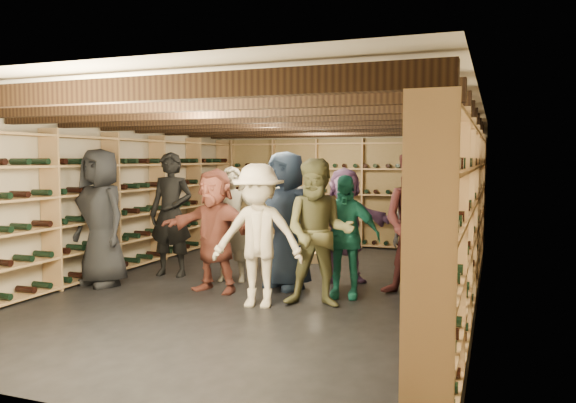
# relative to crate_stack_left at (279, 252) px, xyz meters

# --- Properties ---
(ground) EXTENTS (8.00, 8.00, 0.00)m
(ground) POSITION_rel_crate_stack_left_xyz_m (0.33, -1.30, -0.26)
(ground) COLOR black
(ground) RESTS_ON ground
(walls) EXTENTS (5.52, 8.02, 2.40)m
(walls) POSITION_rel_crate_stack_left_xyz_m (0.33, -1.30, 0.95)
(walls) COLOR tan
(walls) RESTS_ON ground
(ceiling) EXTENTS (5.50, 8.00, 0.01)m
(ceiling) POSITION_rel_crate_stack_left_xyz_m (0.33, -1.30, 2.15)
(ceiling) COLOR beige
(ceiling) RESTS_ON walls
(ceiling_joists) EXTENTS (5.40, 7.12, 0.18)m
(ceiling_joists) POSITION_rel_crate_stack_left_xyz_m (0.33, -1.30, 2.01)
(ceiling_joists) COLOR black
(ceiling_joists) RESTS_ON ground
(wine_rack_left) EXTENTS (0.32, 7.50, 2.15)m
(wine_rack_left) POSITION_rel_crate_stack_left_xyz_m (-2.24, -1.30, 0.82)
(wine_rack_left) COLOR #9D7B4C
(wine_rack_left) RESTS_ON ground
(wine_rack_right) EXTENTS (0.32, 7.50, 2.15)m
(wine_rack_right) POSITION_rel_crate_stack_left_xyz_m (2.90, -1.30, 0.82)
(wine_rack_right) COLOR #9D7B4C
(wine_rack_right) RESTS_ON ground
(wine_rack_back) EXTENTS (4.70, 0.30, 2.15)m
(wine_rack_back) POSITION_rel_crate_stack_left_xyz_m (0.33, 2.53, 0.82)
(wine_rack_back) COLOR #9D7B4C
(wine_rack_back) RESTS_ON ground
(crate_stack_left) EXTENTS (0.57, 0.45, 0.51)m
(crate_stack_left) POSITION_rel_crate_stack_left_xyz_m (0.00, 0.00, 0.00)
(crate_stack_left) COLOR tan
(crate_stack_left) RESTS_ON ground
(crate_stack_right) EXTENTS (0.58, 0.47, 0.68)m
(crate_stack_right) POSITION_rel_crate_stack_left_xyz_m (0.22, 1.21, 0.08)
(crate_stack_right) COLOR tan
(crate_stack_right) RESTS_ON ground
(crate_loose) EXTENTS (0.58, 0.47, 0.17)m
(crate_loose) POSITION_rel_crate_stack_left_xyz_m (0.54, 0.68, -0.17)
(crate_loose) COLOR tan
(crate_loose) RESTS_ON ground
(person_0) EXTENTS (1.05, 0.83, 1.89)m
(person_0) POSITION_rel_crate_stack_left_xyz_m (-1.84, -2.06, 0.69)
(person_0) COLOR black
(person_0) RESTS_ON ground
(person_1) EXTENTS (0.71, 0.50, 1.85)m
(person_1) POSITION_rel_crate_stack_left_xyz_m (-1.27, -1.17, 0.67)
(person_1) COLOR black
(person_1) RESTS_ON ground
(person_2) EXTENTS (0.96, 0.82, 1.75)m
(person_2) POSITION_rel_crate_stack_left_xyz_m (1.31, -2.09, 0.62)
(person_2) COLOR brown
(person_2) RESTS_ON ground
(person_3) EXTENTS (1.18, 0.81, 1.69)m
(person_3) POSITION_rel_crate_stack_left_xyz_m (0.64, -2.34, 0.59)
(person_3) COLOR beige
(person_3) RESTS_ON ground
(person_4) EXTENTS (0.95, 0.51, 1.55)m
(person_4) POSITION_rel_crate_stack_left_xyz_m (1.47, -1.54, 0.52)
(person_4) COLOR #20816F
(person_4) RESTS_ON ground
(person_5) EXTENTS (1.56, 0.67, 1.63)m
(person_5) POSITION_rel_crate_stack_left_xyz_m (-0.20, -1.83, 0.56)
(person_5) COLOR brown
(person_5) RESTS_ON ground
(person_6) EXTENTS (1.06, 0.89, 1.85)m
(person_6) POSITION_rel_crate_stack_left_xyz_m (0.61, -1.32, 0.67)
(person_6) COLOR #1F2E49
(person_6) RESTS_ON ground
(person_7) EXTENTS (0.67, 0.51, 1.64)m
(person_7) POSITION_rel_crate_stack_left_xyz_m (-0.25, -1.21, 0.57)
(person_7) COLOR gray
(person_7) RESTS_ON ground
(person_8) EXTENTS (0.96, 0.77, 1.85)m
(person_8) POSITION_rel_crate_stack_left_xyz_m (2.33, -1.22, 0.67)
(person_8) COLOR #471E20
(person_8) RESTS_ON ground
(person_9) EXTENTS (1.08, 0.82, 1.49)m
(person_9) POSITION_rel_crate_stack_left_xyz_m (0.20, -0.22, 0.49)
(person_9) COLOR #ADAA9D
(person_9) RESTS_ON ground
(person_11) EXTENTS (1.57, 1.06, 1.63)m
(person_11) POSITION_rel_crate_stack_left_xyz_m (1.25, -0.66, 0.56)
(person_11) COLOR #845993
(person_11) RESTS_ON ground
(person_12) EXTENTS (1.04, 0.85, 1.84)m
(person_12) POSITION_rel_crate_stack_left_xyz_m (2.37, -0.67, 0.67)
(person_12) COLOR #2F2E32
(person_12) RESTS_ON ground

